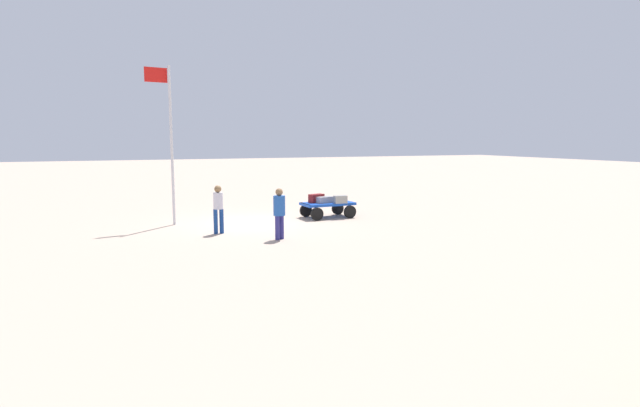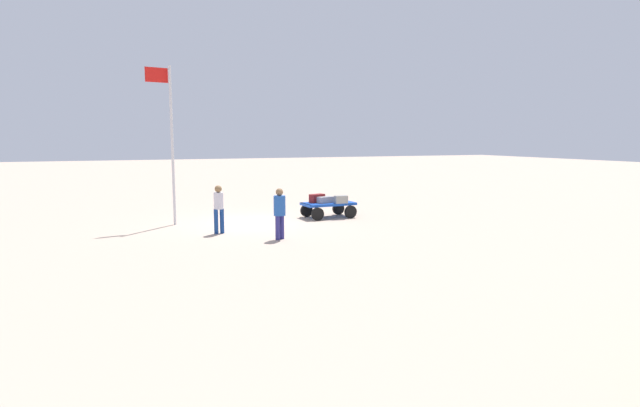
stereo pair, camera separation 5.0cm
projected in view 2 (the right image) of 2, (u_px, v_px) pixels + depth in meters
name	position (u px, v px, depth m)	size (l,w,h in m)	color
ground_plane	(252.00, 223.00, 19.17)	(120.00, 120.00, 0.00)	tan
luggage_cart	(328.00, 206.00, 20.39)	(2.11, 1.29, 0.60)	#1545B2
suitcase_olive	(325.00, 200.00, 20.25)	(0.71, 0.51, 0.25)	gray
suitcase_dark	(341.00, 199.00, 20.14)	(0.51, 0.30, 0.30)	gray
suitcase_navy	(317.00, 198.00, 20.38)	(0.66, 0.47, 0.33)	maroon
worker_lead	(280.00, 209.00, 15.91)	(0.50, 0.50, 1.61)	navy
worker_trailing	(219.00, 206.00, 16.89)	(0.34, 0.34, 1.61)	navy
flagpole	(170.00, 134.00, 18.34)	(0.90, 0.21, 5.72)	silver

